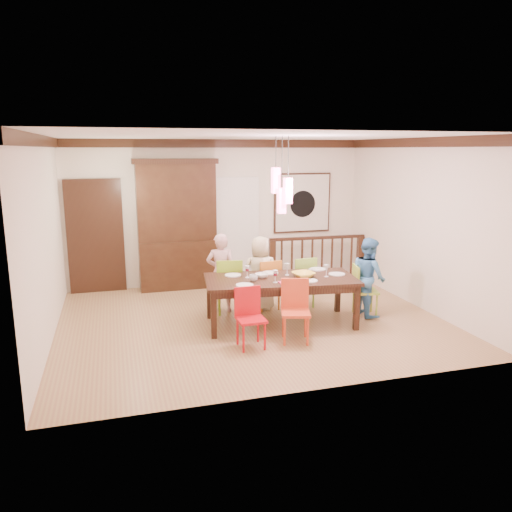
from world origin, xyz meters
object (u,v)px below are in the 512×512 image
object	(u,v)px
dining_table	(281,283)
chair_far_left	(229,282)
person_end_right	(369,277)
china_hutch	(177,225)
person_far_left	(221,273)
balustrade	(317,258)
chair_end_right	(366,287)
person_far_mid	(260,273)

from	to	relation	value
dining_table	chair_far_left	distance (m)	1.02
chair_far_left	person_end_right	world-z (taller)	person_end_right
china_hutch	person_end_right	distance (m)	3.84
china_hutch	person_far_left	distance (m)	1.85
person_end_right	person_far_left	bearing A→B (deg)	68.08
chair_far_left	balustrade	bearing A→B (deg)	-136.59
china_hutch	person_end_right	size ratio (longest dim) A/B	1.95
chair_far_left	chair_end_right	bearing A→B (deg)	170.64
dining_table	chair_far_left	size ratio (longest dim) A/B	2.60
china_hutch	person_far_mid	size ratio (longest dim) A/B	1.99
china_hutch	person_far_mid	world-z (taller)	china_hutch
person_far_left	person_end_right	world-z (taller)	person_far_left
person_end_right	dining_table	bearing A→B (deg)	89.94
dining_table	china_hutch	world-z (taller)	china_hutch
chair_far_left	dining_table	bearing A→B (deg)	139.90
dining_table	person_far_left	distance (m)	1.18
chair_far_left	balustrade	world-z (taller)	balustrade
person_far_mid	person_end_right	distance (m)	1.80
chair_end_right	person_end_right	xyz separation A→B (m)	(0.05, 0.01, 0.17)
chair_end_right	person_end_right	size ratio (longest dim) A/B	0.65
dining_table	person_far_left	bearing A→B (deg)	136.96
dining_table	china_hutch	bearing A→B (deg)	123.01
chair_far_left	person_far_left	world-z (taller)	person_far_left
china_hutch	balustrade	world-z (taller)	china_hutch
chair_end_right	person_far_mid	bearing A→B (deg)	77.86
chair_far_left	china_hutch	size ratio (longest dim) A/B	0.37
dining_table	chair_end_right	size ratio (longest dim) A/B	2.88
dining_table	china_hutch	size ratio (longest dim) A/B	0.96
person_far_left	person_end_right	distance (m)	2.46
china_hutch	dining_table	bearing A→B (deg)	-63.84
china_hutch	balustrade	bearing A→B (deg)	-6.99
chair_end_right	person_end_right	distance (m)	0.17
person_far_left	person_far_mid	bearing A→B (deg)	-173.65
dining_table	chair_end_right	world-z (taller)	chair_end_right
chair_end_right	china_hutch	size ratio (longest dim) A/B	0.33
balustrade	person_far_mid	bearing A→B (deg)	-136.55
dining_table	person_end_right	world-z (taller)	person_end_right
balustrade	person_far_mid	distance (m)	2.19
dining_table	person_far_mid	xyz separation A→B (m)	(-0.09, 0.79, -0.04)
person_far_left	person_end_right	bearing A→B (deg)	174.81
chair_end_right	dining_table	bearing A→B (deg)	104.64
balustrade	person_far_mid	xyz separation A→B (m)	(-1.65, -1.44, 0.14)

